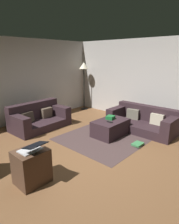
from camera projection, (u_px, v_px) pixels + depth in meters
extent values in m
plane|color=brown|center=(86.00, 156.00, 4.20)|extent=(6.40, 6.40, 0.00)
cube|color=#BCB7B2|center=(10.00, 82.00, 5.88)|extent=(6.40, 0.12, 2.60)
cube|color=#B5B0AB|center=(155.00, 81.00, 6.06)|extent=(0.12, 6.40, 2.60)
cube|color=#2D1E23|center=(41.00, 124.00, 5.79)|extent=(1.70, 0.97, 0.22)
cube|color=#2D1E23|center=(33.00, 110.00, 5.90)|extent=(1.67, 0.31, 0.51)
cube|color=#2D1E23|center=(59.00, 111.00, 6.24)|extent=(0.28, 0.91, 0.32)
cube|color=#2D1E23|center=(18.00, 122.00, 5.20)|extent=(0.28, 0.91, 0.32)
cube|color=brown|center=(47.00, 113.00, 6.04)|extent=(0.37, 0.17, 0.31)
cube|color=#372D24|center=(28.00, 118.00, 5.56)|extent=(0.39, 0.24, 0.31)
cube|color=#2D1E23|center=(141.00, 127.00, 5.59)|extent=(0.93, 1.89, 0.23)
cube|color=#2D1E23|center=(148.00, 113.00, 5.74)|extent=(0.26, 1.88, 0.44)
cube|color=#2D1E23|center=(172.00, 124.00, 4.98)|extent=(0.92, 0.25, 0.32)
cube|color=#2D1E23|center=(118.00, 112.00, 6.04)|extent=(0.92, 0.25, 0.32)
cube|color=#BCB299|center=(157.00, 119.00, 5.37)|extent=(0.15, 0.36, 0.31)
cube|color=#716B5B|center=(133.00, 114.00, 5.86)|extent=(0.19, 0.38, 0.30)
cube|color=#2D1E23|center=(110.00, 128.00, 5.25)|extent=(0.97, 0.63, 0.42)
cube|color=#19662D|center=(110.00, 117.00, 5.28)|extent=(0.24, 0.23, 0.09)
cube|color=black|center=(110.00, 122.00, 5.03)|extent=(0.05, 0.16, 0.02)
cube|color=#4C3323|center=(32.00, 167.00, 3.25)|extent=(0.52, 0.44, 0.59)
cube|color=silver|center=(30.00, 150.00, 3.17)|extent=(0.36, 0.28, 0.02)
cube|color=black|center=(35.00, 145.00, 3.04)|extent=(0.36, 0.27, 0.07)
cube|color=#4C423D|center=(137.00, 145.00, 4.67)|extent=(0.31, 0.26, 0.03)
cube|color=#387A47|center=(138.00, 144.00, 4.65)|extent=(0.28, 0.21, 0.04)
cylinder|color=black|center=(84.00, 109.00, 7.90)|extent=(0.28, 0.28, 0.02)
cylinder|color=black|center=(84.00, 89.00, 7.68)|extent=(0.04, 0.04, 1.59)
cone|color=beige|center=(84.00, 65.00, 7.43)|extent=(0.36, 0.36, 0.24)
cube|color=#433231|center=(110.00, 135.00, 5.30)|extent=(2.60, 2.00, 0.01)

